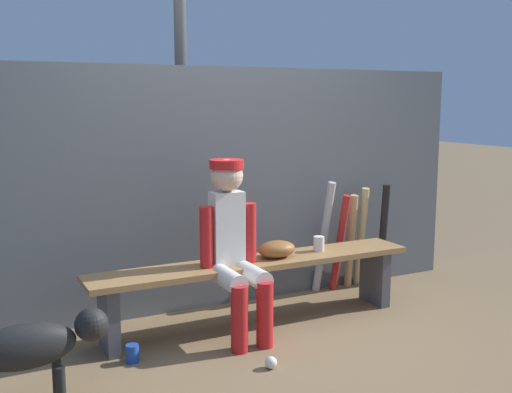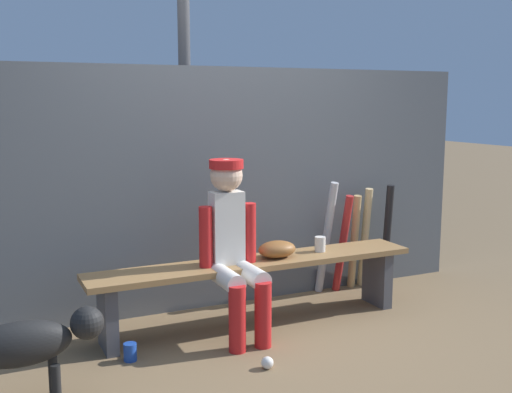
{
  "view_description": "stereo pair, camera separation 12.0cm",
  "coord_description": "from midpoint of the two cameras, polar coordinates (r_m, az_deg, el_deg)",
  "views": [
    {
      "loc": [
        -1.89,
        -3.73,
        1.58
      ],
      "look_at": [
        0.0,
        0.0,
        0.92
      ],
      "focal_mm": 43.2,
      "sensor_mm": 36.0,
      "label": 1
    },
    {
      "loc": [
        -1.78,
        -3.78,
        1.58
      ],
      "look_at": [
        0.0,
        0.0,
        0.92
      ],
      "focal_mm": 43.2,
      "sensor_mm": 36.0,
      "label": 2
    }
  ],
  "objects": [
    {
      "name": "player_seated",
      "position": [
        4.09,
        -2.88,
        -4.2
      ],
      "size": [
        0.41,
        0.55,
        1.19
      ],
      "color": "silver",
      "rests_on": "ground_plane"
    },
    {
      "name": "bat_aluminum_red",
      "position": [
        5.11,
        7.1,
        -4.32
      ],
      "size": [
        0.1,
        0.22,
        0.82
      ],
      "primitive_type": "cylinder",
      "rotation": [
        0.18,
        0.0,
        0.17
      ],
      "color": "#B22323",
      "rests_on": "ground_plane"
    },
    {
      "name": "cup_on_bench",
      "position": [
        4.58,
        5.1,
        -4.37
      ],
      "size": [
        0.08,
        0.08,
        0.11
      ],
      "primitive_type": "cylinder",
      "color": "silver",
      "rests_on": "dugout_bench"
    },
    {
      "name": "cup_on_ground",
      "position": [
        3.94,
        -12.26,
        -14.03
      ],
      "size": [
        0.08,
        0.08,
        0.11
      ],
      "primitive_type": "cylinder",
      "color": "#1E47AD",
      "rests_on": "ground_plane"
    },
    {
      "name": "bat_wood_tan",
      "position": [
        5.23,
        8.13,
        -4.13
      ],
      "size": [
        0.09,
        0.17,
        0.81
      ],
      "primitive_type": "cylinder",
      "rotation": [
        0.12,
        0.0,
        -0.17
      ],
      "color": "tan",
      "rests_on": "ground_plane"
    },
    {
      "name": "ground_plane",
      "position": [
        4.47,
        -0.78,
        -11.75
      ],
      "size": [
        30.0,
        30.0,
        0.0
      ],
      "primitive_type": "plane",
      "color": "brown"
    },
    {
      "name": "bat_aluminum_black",
      "position": [
        5.36,
        11.05,
        -3.5
      ],
      "size": [
        0.07,
        0.13,
        0.88
      ],
      "primitive_type": "cylinder",
      "rotation": [
        0.08,
        0.0,
        -0.07
      ],
      "color": "black",
      "rests_on": "ground_plane"
    },
    {
      "name": "bat_aluminum_silver",
      "position": [
        5.04,
        5.61,
        -3.82
      ],
      "size": [
        0.11,
        0.24,
        0.94
      ],
      "primitive_type": "cylinder",
      "rotation": [
        0.18,
        0.0,
        0.18
      ],
      "color": "#B7B7BC",
      "rests_on": "ground_plane"
    },
    {
      "name": "baseball_glove",
      "position": [
        4.38,
        1.14,
        -4.89
      ],
      "size": [
        0.28,
        0.2,
        0.12
      ],
      "primitive_type": "ellipsoid",
      "color": "brown",
      "rests_on": "dugout_bench"
    },
    {
      "name": "dugout_bench",
      "position": [
        4.35,
        -0.79,
        -7.26
      ],
      "size": [
        2.38,
        0.36,
        0.47
      ],
      "color": "olive",
      "rests_on": "ground_plane"
    },
    {
      "name": "baseball",
      "position": [
        3.78,
        0.45,
        -15.13
      ],
      "size": [
        0.07,
        0.07,
        0.07
      ],
      "primitive_type": "sphere",
      "color": "white",
      "rests_on": "ground_plane"
    },
    {
      "name": "bat_wood_natural",
      "position": [
        5.3,
        9.09,
        -3.71
      ],
      "size": [
        0.08,
        0.17,
        0.85
      ],
      "primitive_type": "cylinder",
      "rotation": [
        0.12,
        0.0,
        -0.09
      ],
      "color": "tan",
      "rests_on": "ground_plane"
    },
    {
      "name": "chainlink_fence",
      "position": [
        4.7,
        -3.59,
        0.77
      ],
      "size": [
        4.24,
        0.03,
        1.82
      ],
      "primitive_type": "cube",
      "color": "#595E63",
      "rests_on": "ground_plane"
    },
    {
      "name": "dog",
      "position": [
        3.45,
        -20.66,
        -12.8
      ],
      "size": [
        0.84,
        0.2,
        0.49
      ],
      "color": "black",
      "rests_on": "ground_plane"
    }
  ]
}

